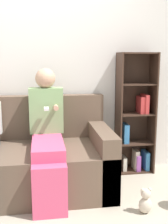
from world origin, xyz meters
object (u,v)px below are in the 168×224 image
(teddy_bear, at_px, (145,201))
(adult_seated, at_px, (47,131))
(couch, at_px, (22,162))
(bookshelf, at_px, (135,120))

(teddy_bear, bearing_deg, adult_seated, 146.76)
(couch, xyz_separation_m, teddy_bear, (1.13, -0.65, -0.19))
(adult_seated, relative_size, teddy_bear, 5.21)
(couch, bearing_deg, adult_seated, -17.01)
(couch, relative_size, adult_seated, 1.46)
(couch, bearing_deg, teddy_bear, -29.76)
(bookshelf, bearing_deg, adult_seated, -158.14)
(bookshelf, bearing_deg, couch, -165.43)
(couch, xyz_separation_m, bookshelf, (1.35, 0.35, 0.33))
(couch, height_order, teddy_bear, couch)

